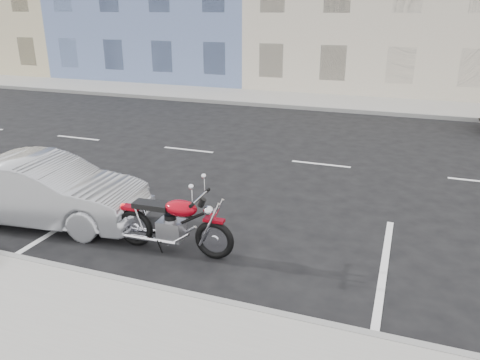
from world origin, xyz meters
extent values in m
plane|color=black|center=(0.00, 0.00, 0.00)|extent=(120.00, 120.00, 0.00)
cube|color=gray|center=(-5.00, 8.70, 0.07)|extent=(80.00, 3.40, 0.15)
cube|color=gray|center=(-5.00, -7.00, 0.08)|extent=(80.00, 0.12, 0.16)
cube|color=gray|center=(-5.00, 7.00, 0.08)|extent=(80.00, 0.12, 0.16)
torus|color=black|center=(-1.95, -5.67, 0.33)|extent=(0.70, 0.14, 0.69)
torus|color=black|center=(-3.46, -5.72, 0.33)|extent=(0.70, 0.14, 0.69)
cube|color=maroon|center=(-1.95, -5.67, 0.69)|extent=(0.36, 0.15, 0.05)
cube|color=maroon|center=(-3.50, -5.72, 0.72)|extent=(0.32, 0.18, 0.06)
cube|color=gray|center=(-2.75, -5.69, 0.39)|extent=(0.45, 0.33, 0.35)
ellipsoid|color=maroon|center=(-2.54, -5.69, 0.83)|extent=(0.59, 0.37, 0.28)
cube|color=black|center=(-3.09, -5.70, 0.81)|extent=(0.65, 0.29, 0.09)
cylinder|color=silver|center=(-2.19, -5.67, 1.07)|extent=(0.06, 0.73, 0.04)
sphere|color=silver|center=(-2.05, -5.67, 0.85)|extent=(0.18, 0.18, 0.18)
cylinder|color=silver|center=(-3.09, -5.85, 0.23)|extent=(0.99, 0.12, 0.08)
cylinder|color=silver|center=(-3.10, -5.56, 0.23)|extent=(0.99, 0.12, 0.08)
cylinder|color=silver|center=(-2.00, -5.67, 0.64)|extent=(0.40, 0.06, 0.82)
cylinder|color=black|center=(-2.52, -5.69, 0.57)|extent=(0.84, 0.08, 0.51)
imported|color=#989A9F|center=(-6.41, -5.48, 0.66)|extent=(4.15, 1.88, 1.32)
camera|label=1|loc=(0.07, -12.12, 4.00)|focal=35.00mm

